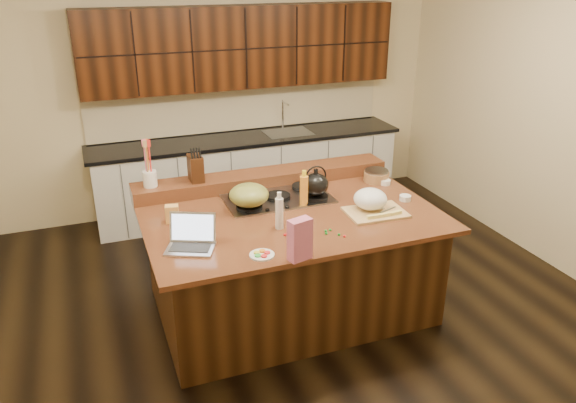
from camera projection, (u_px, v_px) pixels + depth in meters
name	position (u px, v px, depth m)	size (l,w,h in m)	color
room	(290.00, 163.00, 4.47)	(5.52, 5.02, 2.72)	black
island	(290.00, 261.00, 4.82)	(2.40, 1.60, 0.92)	black
back_ledge	(263.00, 178.00, 5.22)	(2.40, 0.30, 0.12)	black
cooktop	(278.00, 198.00, 4.89)	(0.92, 0.52, 0.05)	gray
back_counter	(247.00, 132.00, 6.63)	(3.70, 0.66, 2.40)	silver
kettle	(316.00, 185.00, 4.83)	(0.22, 0.22, 0.20)	black
green_bowl	(249.00, 195.00, 4.64)	(0.33, 0.33, 0.18)	olive
laptop	(191.00, 239.00, 4.06)	(0.42, 0.38, 0.24)	#B7B7BC
oil_bottle	(304.00, 191.00, 4.71)	(0.07, 0.07, 0.27)	orange
vinegar_bottle	(279.00, 213.00, 4.32)	(0.06, 0.06, 0.25)	silver
wooden_tray	(372.00, 202.00, 4.63)	(0.50, 0.40, 0.19)	tan
ramekin_a	(405.00, 198.00, 4.88)	(0.10, 0.10, 0.04)	white
ramekin_b	(380.00, 202.00, 4.79)	(0.10, 0.10, 0.04)	white
ramekin_c	(385.00, 182.00, 5.23)	(0.10, 0.10, 0.04)	white
strainer_bowl	(376.00, 176.00, 5.30)	(0.24, 0.24, 0.09)	#996B3F
kitchen_timer	(382.00, 207.00, 4.67)	(0.08, 0.08, 0.07)	silver
pink_bag	(300.00, 239.00, 3.86)	(0.16, 0.09, 0.30)	#C05A79
candy_plate	(262.00, 255.00, 3.96)	(0.18, 0.18, 0.01)	white
package_box	(172.00, 214.00, 4.44)	(0.10, 0.07, 0.14)	#E6A851
utensil_crock	(150.00, 179.00, 4.84)	(0.12, 0.12, 0.14)	white
knife_block	(196.00, 168.00, 4.95)	(0.11, 0.19, 0.23)	black
gumdrop_0	(301.00, 243.00, 4.12)	(0.02, 0.02, 0.02)	red
gumdrop_1	(310.00, 232.00, 4.29)	(0.02, 0.02, 0.02)	#198C26
gumdrop_2	(285.00, 235.00, 4.24)	(0.02, 0.02, 0.02)	red
gumdrop_3	(326.00, 233.00, 4.27)	(0.02, 0.02, 0.02)	#198C26
gumdrop_4	(286.00, 235.00, 4.24)	(0.02, 0.02, 0.02)	red
gumdrop_5	(330.00, 230.00, 4.32)	(0.02, 0.02, 0.02)	#198C26
gumdrop_6	(344.00, 236.00, 4.22)	(0.02, 0.02, 0.02)	red
gumdrop_7	(326.00, 231.00, 4.30)	(0.02, 0.02, 0.02)	#198C26
gumdrop_8	(305.00, 245.00, 4.08)	(0.02, 0.02, 0.02)	red
gumdrop_9	(339.00, 235.00, 4.25)	(0.02, 0.02, 0.02)	#198C26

